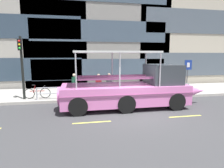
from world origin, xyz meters
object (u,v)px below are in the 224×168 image
Objects in this scene: pedestrian_near_bow at (156,80)px; pedestrian_mid_right at (99,82)px; parking_sign at (188,70)px; leaned_bicycle at (37,93)px; duck_tour_boat at (133,89)px; pedestrian_mid_left at (109,81)px; pedestrian_near_stern at (74,83)px; traffic_light_pole at (22,62)px.

pedestrian_near_bow is 4.69m from pedestrian_mid_right.
parking_sign is 1.46× the size of leaned_bicycle.
parking_sign is 6.08m from duck_tour_boat.
pedestrian_near_bow is 0.99× the size of pedestrian_mid_left.
pedestrian_near_stern is at bearing 140.53° from duck_tour_boat.
pedestrian_mid_right is at bearing 177.59° from parking_sign.
parking_sign is 0.28× the size of duck_tour_boat.
pedestrian_mid_right is 0.95× the size of pedestrian_near_stern.
pedestrian_mid_left is 1.00× the size of pedestrian_mid_right.
pedestrian_mid_right is at bearing 6.98° from pedestrian_near_stern.
leaned_bicycle is 5.26m from pedestrian_mid_left.
leaned_bicycle is 4.34m from pedestrian_mid_right.
traffic_light_pole is 2.53× the size of pedestrian_near_stern.
pedestrian_mid_left is at bearing 103.99° from duck_tour_boat.
pedestrian_mid_left is at bearing 25.92° from pedestrian_mid_right.
pedestrian_near_bow is 6.46m from pedestrian_near_stern.
leaned_bicycle is 0.19× the size of duck_tour_boat.
pedestrian_near_bow is at bearing 49.73° from duck_tour_boat.
leaned_bicycle is at bearing 8.26° from traffic_light_pole.
pedestrian_mid_right is at bearing -154.08° from pedestrian_mid_left.
pedestrian_near_bow is 0.99× the size of pedestrian_mid_right.
duck_tour_boat is at bearing -76.01° from pedestrian_mid_left.
traffic_light_pole reaches higher than pedestrian_near_bow.
traffic_light_pole reaches higher than pedestrian_near_stern.
traffic_light_pole reaches higher than duck_tour_boat.
pedestrian_mid_left is (-6.20, 0.72, -0.79)m from parking_sign.
pedestrian_near_stern is at bearing 6.82° from traffic_light_pole.
parking_sign is at bearing -14.69° from pedestrian_near_bow.
pedestrian_near_bow is at bearing 5.27° from leaned_bicycle.
pedestrian_near_bow is at bearing -1.43° from pedestrian_mid_left.
pedestrian_mid_right is 1.78m from pedestrian_near_stern.
traffic_light_pole is 3.68m from pedestrian_near_stern.
pedestrian_mid_left reaches higher than leaned_bicycle.
parking_sign is 1.65× the size of pedestrian_near_bow.
pedestrian_mid_right is at bearing -175.95° from pedestrian_near_bow.
pedestrian_near_stern is at bearing -166.34° from pedestrian_mid_left.
pedestrian_mid_right is (-1.76, 3.12, 0.04)m from duck_tour_boat.
leaned_bicycle is at bearing -174.73° from pedestrian_near_bow.
duck_tour_boat is (-5.32, -2.82, -0.83)m from parking_sign.
duck_tour_boat reaches higher than leaned_bicycle.
pedestrian_mid_left is at bearing 9.88° from traffic_light_pole.
duck_tour_boat is 4.52m from pedestrian_near_bow.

